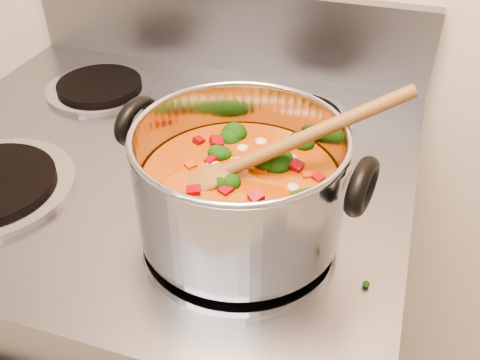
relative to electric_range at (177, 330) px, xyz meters
name	(u,v)px	position (x,y,z in m)	size (l,w,h in m)	color
electric_range	(177,330)	(0.00, 0.00, 0.00)	(0.79, 0.71, 1.08)	gray
stockpot	(240,186)	(0.18, -0.14, 0.53)	(0.32, 0.26, 0.15)	#A6A5AD
wooden_spoon	(256,158)	(0.20, -0.13, 0.57)	(0.27, 0.17, 0.13)	brown
cooktop_crumbs	(222,235)	(0.16, -0.15, 0.46)	(0.33, 0.25, 0.01)	black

